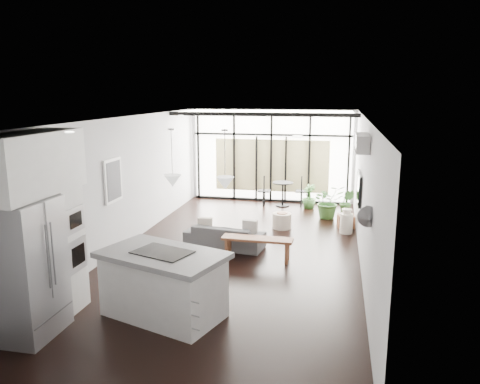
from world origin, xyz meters
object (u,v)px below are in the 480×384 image
at_px(fridge, 26,269).
at_px(console_bench, 257,249).
at_px(island, 163,284).
at_px(sofa, 225,232).
at_px(tv, 359,188).
at_px(pouf, 282,221).
at_px(milk_can, 346,221).

relative_size(fridge, console_bench, 1.34).
xyz_separation_m(island, console_bench, (0.96, 2.67, -0.27)).
xyz_separation_m(sofa, console_bench, (0.82, -0.61, -0.10)).
distance_m(console_bench, tv, 2.59).
height_order(sofa, pouf, sofa).
xyz_separation_m(island, fridge, (-1.61, -0.90, 0.46)).
bearing_deg(tv, pouf, 149.58).
bearing_deg(fridge, pouf, 64.61).
distance_m(fridge, console_bench, 4.46).
bearing_deg(sofa, tv, -159.01).
xyz_separation_m(pouf, tv, (1.76, -1.04, 1.11)).
distance_m(console_bench, pouf, 2.33).
xyz_separation_m(console_bench, pouf, (0.22, 2.32, -0.04)).
height_order(pouf, milk_can, milk_can).
bearing_deg(milk_can, console_bench, -128.69).
height_order(sofa, milk_can, sofa).
xyz_separation_m(console_bench, tv, (1.98, 1.28, 1.07)).
bearing_deg(tv, milk_can, 102.64).
bearing_deg(console_bench, sofa, 144.35).
bearing_deg(pouf, island, -103.30).
distance_m(island, fridge, 1.90).
height_order(island, pouf, island).
bearing_deg(console_bench, tv, 33.81).
bearing_deg(pouf, tv, -30.42).
relative_size(island, fridge, 0.96).
xyz_separation_m(island, pouf, (1.18, 4.99, -0.31)).
distance_m(pouf, milk_can, 1.56).
relative_size(console_bench, pouf, 3.02).
bearing_deg(fridge, milk_can, 53.08).
height_order(island, milk_can, island).
bearing_deg(milk_can, island, -119.23).
distance_m(island, milk_can, 5.60).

